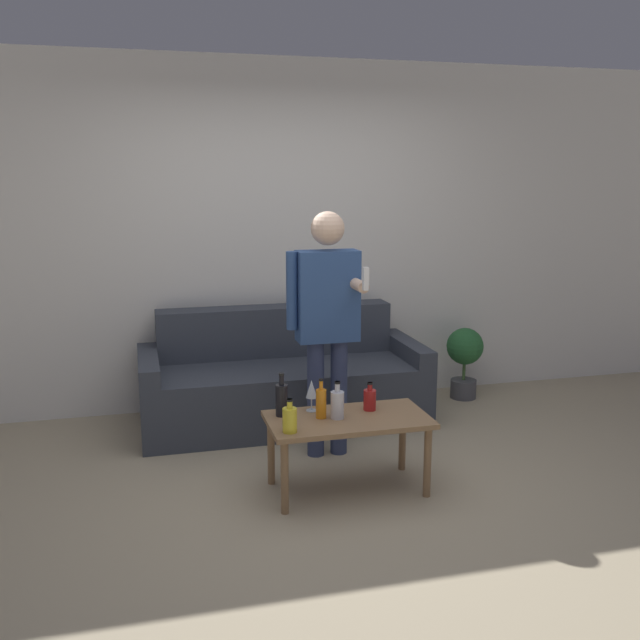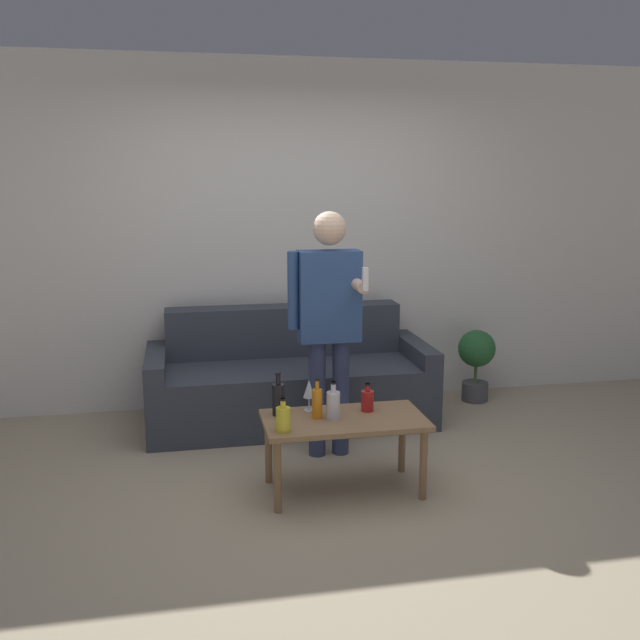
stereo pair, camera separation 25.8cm
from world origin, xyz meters
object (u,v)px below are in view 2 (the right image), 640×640
Objects in this scene: couch at (289,381)px; coffee_table at (344,427)px; bottle_orange at (317,402)px; person_standing_front at (329,314)px.

coffee_table is at bearing -84.36° from couch.
coffee_table is 0.22m from bottle_orange.
couch reaches higher than coffee_table.
couch is 1.29m from coffee_table.
person_standing_front reaches higher than couch.
person_standing_front is (0.18, 0.53, 0.41)m from bottle_orange.
person_standing_front is at bearing -78.16° from couch.
person_standing_front is (0.02, 0.56, 0.56)m from coffee_table.
couch is at bearing 101.84° from person_standing_front.
couch is 8.85× the size of bottle_orange.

